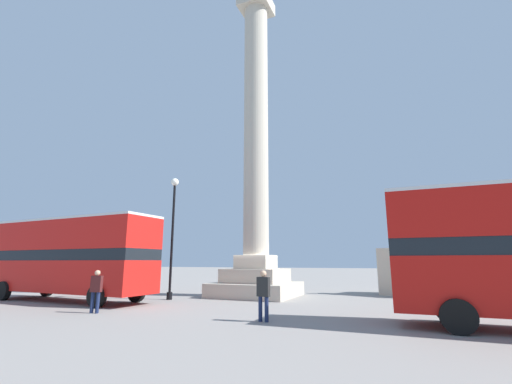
{
  "coord_description": "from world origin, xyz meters",
  "views": [
    {
      "loc": [
        8.34,
        -19.67,
        2.04
      ],
      "look_at": [
        0.0,
        0.0,
        6.41
      ],
      "focal_mm": 24.0,
      "sensor_mm": 36.0,
      "label": 1
    }
  ],
  "objects": [
    {
      "name": "pedestrian_near_lamp",
      "position": [
        3.69,
        -8.05,
        0.98
      ],
      "size": [
        0.48,
        0.24,
        1.74
      ],
      "rotation": [
        0.0,
        0.0,
        3.02
      ],
      "color": "#192347",
      "rests_on": "ground_plane"
    },
    {
      "name": "street_lamp",
      "position": [
        -3.73,
        -3.47,
        3.98
      ],
      "size": [
        0.45,
        0.45,
        6.88
      ],
      "color": "black",
      "rests_on": "ground_plane"
    },
    {
      "name": "monument_column",
      "position": [
        0.0,
        0.0,
        7.73
      ],
      "size": [
        4.7,
        4.7,
        21.58
      ],
      "color": "#BCB29E",
      "rests_on": "ground_plane"
    },
    {
      "name": "ground_plane",
      "position": [
        0.0,
        0.0,
        0.0
      ],
      "size": [
        200.0,
        200.0,
        0.0
      ],
      "primitive_type": "plane",
      "color": "gray"
    },
    {
      "name": "equestrian_statue",
      "position": [
        8.89,
        4.31,
        1.72
      ],
      "size": [
        4.24,
        3.62,
        6.2
      ],
      "rotation": [
        0.0,
        0.0,
        -0.34
      ],
      "color": "#BCB29E",
      "rests_on": "ground_plane"
    },
    {
      "name": "pedestrian_by_plinth",
      "position": [
        -3.39,
        -8.85,
        0.96
      ],
      "size": [
        0.48,
        0.28,
        1.7
      ],
      "rotation": [
        0.0,
        0.0,
        3.39
      ],
      "color": "#192347",
      "rests_on": "ground_plane"
    },
    {
      "name": "bus_a",
      "position": [
        -8.21,
        -6.22,
        2.4
      ],
      "size": [
        10.41,
        3.12,
        4.34
      ],
      "rotation": [
        0.0,
        0.0,
        -0.05
      ],
      "color": "red",
      "rests_on": "ground_plane"
    }
  ]
}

